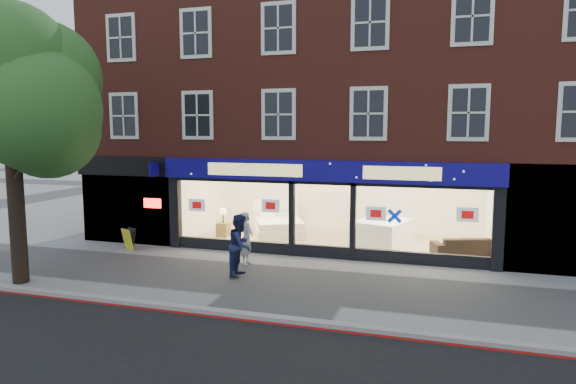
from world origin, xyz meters
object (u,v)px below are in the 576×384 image
at_px(pedestrian_blue, 240,245).
at_px(sofa, 464,246).
at_px(a_board, 129,239).
at_px(display_bed, 279,226).
at_px(mattress_stack, 382,231).
at_px(pedestrian_grey, 247,238).

bearing_deg(pedestrian_blue, sofa, -58.66).
relative_size(sofa, a_board, 2.72).
xyz_separation_m(sofa, pedestrian_blue, (-6.40, -4.19, 0.51)).
distance_m(display_bed, mattress_stack, 4.15).
bearing_deg(mattress_stack, sofa, -20.72).
xyz_separation_m(pedestrian_grey, pedestrian_blue, (0.29, -1.24, 0.07)).
bearing_deg(mattress_stack, pedestrian_blue, -123.93).
relative_size(display_bed, pedestrian_blue, 1.55).
relative_size(a_board, pedestrian_grey, 0.46).
height_order(display_bed, a_board, display_bed).
xyz_separation_m(sofa, a_board, (-11.50, -2.30, -0.02)).
xyz_separation_m(a_board, pedestrian_grey, (4.80, -0.64, 0.45)).
xyz_separation_m(display_bed, mattress_stack, (4.14, -0.21, 0.07)).
height_order(display_bed, pedestrian_blue, pedestrian_blue).
bearing_deg(pedestrian_blue, a_board, 67.90).
relative_size(pedestrian_grey, pedestrian_blue, 0.92).
bearing_deg(sofa, mattress_stack, -41.35).
bearing_deg(display_bed, a_board, -166.31).
distance_m(a_board, pedestrian_blue, 5.46).
height_order(mattress_stack, a_board, mattress_stack).
xyz_separation_m(display_bed, sofa, (7.00, -1.29, -0.05)).
height_order(sofa, pedestrian_grey, pedestrian_grey).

